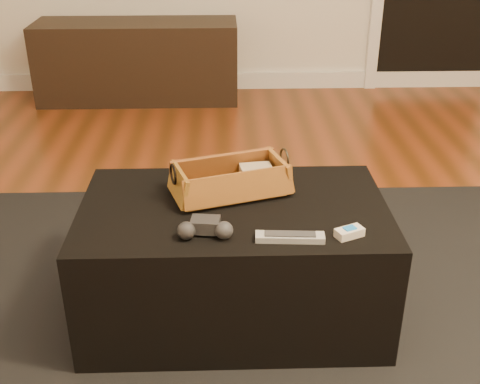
{
  "coord_description": "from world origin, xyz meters",
  "views": [
    {
      "loc": [
        -0.26,
        -1.66,
        1.35
      ],
      "look_at": [
        -0.21,
        0.04,
        0.49
      ],
      "focal_mm": 45.0,
      "sensor_mm": 36.0,
      "label": 1
    }
  ],
  "objects_px": {
    "media_cabinet": "(138,61)",
    "wicker_basket": "(230,181)",
    "tv_remote": "(226,190)",
    "silver_remote": "(290,237)",
    "cream_gadget": "(349,232)",
    "game_controller": "(205,228)",
    "ottoman": "(234,260)"
  },
  "relations": [
    {
      "from": "tv_remote",
      "to": "silver_remote",
      "type": "height_order",
      "value": "tv_remote"
    },
    {
      "from": "ottoman",
      "to": "tv_remote",
      "type": "bearing_deg",
      "value": 108.02
    },
    {
      "from": "tv_remote",
      "to": "wicker_basket",
      "type": "xyz_separation_m",
      "value": [
        0.01,
        0.02,
        0.02
      ]
    },
    {
      "from": "media_cabinet",
      "to": "cream_gadget",
      "type": "relative_size",
      "value": 14.73
    },
    {
      "from": "cream_gadget",
      "to": "game_controller",
      "type": "bearing_deg",
      "value": 177.97
    },
    {
      "from": "ottoman",
      "to": "silver_remote",
      "type": "bearing_deg",
      "value": -53.67
    },
    {
      "from": "wicker_basket",
      "to": "silver_remote",
      "type": "relative_size",
      "value": 2.1
    },
    {
      "from": "tv_remote",
      "to": "silver_remote",
      "type": "relative_size",
      "value": 1.0
    },
    {
      "from": "game_controller",
      "to": "ottoman",
      "type": "bearing_deg",
      "value": 64.88
    },
    {
      "from": "silver_remote",
      "to": "cream_gadget",
      "type": "height_order",
      "value": "cream_gadget"
    },
    {
      "from": "ottoman",
      "to": "silver_remote",
      "type": "xyz_separation_m",
      "value": [
        0.16,
        -0.22,
        0.22
      ]
    },
    {
      "from": "ottoman",
      "to": "cream_gadget",
      "type": "bearing_deg",
      "value": -30.91
    },
    {
      "from": "media_cabinet",
      "to": "game_controller",
      "type": "height_order",
      "value": "media_cabinet"
    },
    {
      "from": "game_controller",
      "to": "media_cabinet",
      "type": "bearing_deg",
      "value": 101.29
    },
    {
      "from": "game_controller",
      "to": "silver_remote",
      "type": "height_order",
      "value": "game_controller"
    },
    {
      "from": "silver_remote",
      "to": "media_cabinet",
      "type": "bearing_deg",
      "value": 106.17
    },
    {
      "from": "wicker_basket",
      "to": "silver_remote",
      "type": "distance_m",
      "value": 0.35
    },
    {
      "from": "tv_remote",
      "to": "wicker_basket",
      "type": "distance_m",
      "value": 0.03
    },
    {
      "from": "media_cabinet",
      "to": "wicker_basket",
      "type": "bearing_deg",
      "value": -75.62
    },
    {
      "from": "cream_gadget",
      "to": "ottoman",
      "type": "bearing_deg",
      "value": 149.09
    },
    {
      "from": "game_controller",
      "to": "cream_gadget",
      "type": "height_order",
      "value": "game_controller"
    },
    {
      "from": "media_cabinet",
      "to": "tv_remote",
      "type": "height_order",
      "value": "media_cabinet"
    },
    {
      "from": "wicker_basket",
      "to": "game_controller",
      "type": "bearing_deg",
      "value": -106.02
    },
    {
      "from": "cream_gadget",
      "to": "media_cabinet",
      "type": "bearing_deg",
      "value": 109.73
    },
    {
      "from": "wicker_basket",
      "to": "game_controller",
      "type": "height_order",
      "value": "wicker_basket"
    },
    {
      "from": "media_cabinet",
      "to": "silver_remote",
      "type": "relative_size",
      "value": 6.72
    },
    {
      "from": "tv_remote",
      "to": "cream_gadget",
      "type": "height_order",
      "value": "tv_remote"
    },
    {
      "from": "ottoman",
      "to": "cream_gadget",
      "type": "xyz_separation_m",
      "value": [
        0.34,
        -0.2,
        0.22
      ]
    },
    {
      "from": "silver_remote",
      "to": "tv_remote",
      "type": "bearing_deg",
      "value": 122.47
    },
    {
      "from": "wicker_basket",
      "to": "cream_gadget",
      "type": "relative_size",
      "value": 4.61
    },
    {
      "from": "silver_remote",
      "to": "cream_gadget",
      "type": "relative_size",
      "value": 2.19
    },
    {
      "from": "media_cabinet",
      "to": "tv_remote",
      "type": "xyz_separation_m",
      "value": [
        0.59,
        -2.38,
        0.19
      ]
    }
  ]
}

